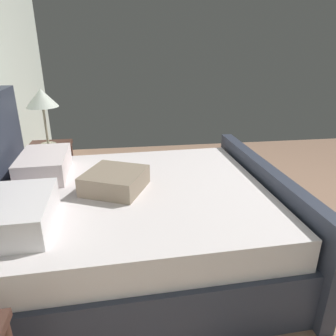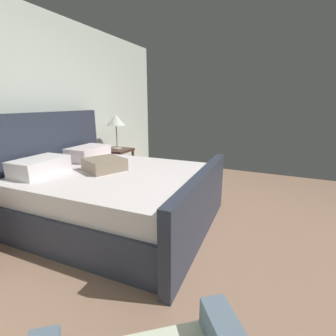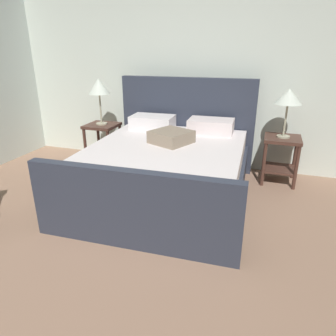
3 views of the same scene
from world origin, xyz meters
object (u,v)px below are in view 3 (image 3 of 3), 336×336
(table_lamp_right, at_px, (289,98))
(nightstand_left, at_px, (103,137))
(nightstand_right, at_px, (281,152))
(bed, at_px, (167,167))
(table_lamp_left, at_px, (99,87))

(table_lamp_right, xyz_separation_m, nightstand_left, (-2.50, -0.09, -0.69))
(nightstand_right, relative_size, table_lamp_right, 1.01)
(bed, xyz_separation_m, nightstand_right, (1.25, 0.81, 0.05))
(nightstand_left, bearing_deg, table_lamp_left, 135.00)
(nightstand_right, height_order, table_lamp_left, table_lamp_left)
(table_lamp_left, bearing_deg, nightstand_left, -45.00)
(bed, height_order, nightstand_right, bed)
(bed, bearing_deg, nightstand_right, 32.96)
(table_lamp_right, bearing_deg, table_lamp_left, -177.94)
(nightstand_right, relative_size, nightstand_left, 1.00)
(nightstand_right, xyz_separation_m, nightstand_left, (-2.50, -0.09, 0.00))
(table_lamp_right, relative_size, nightstand_left, 0.99)
(nightstand_left, height_order, table_lamp_left, table_lamp_left)
(nightstand_right, distance_m, nightstand_left, 2.50)
(bed, bearing_deg, table_lamp_left, 149.95)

